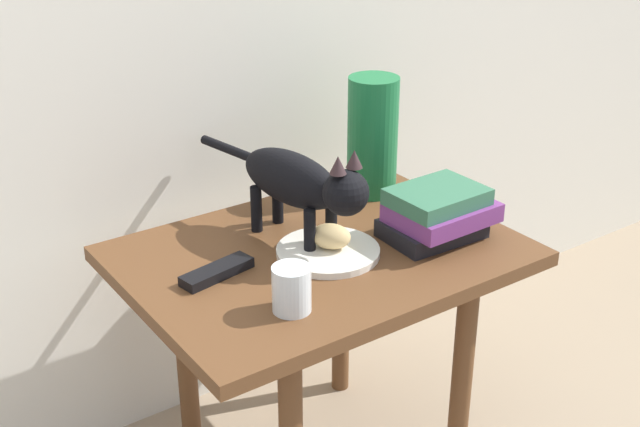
{
  "coord_description": "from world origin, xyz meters",
  "views": [
    {
      "loc": [
        -0.86,
        -1.23,
        1.34
      ],
      "look_at": [
        0.0,
        0.0,
        0.64
      ],
      "focal_mm": 47.03,
      "sensor_mm": 36.0,
      "label": 1
    }
  ],
  "objects_px": {
    "book_stack": "(437,213)",
    "tv_remote": "(217,272)",
    "candle_jar": "(292,291)",
    "plate": "(328,251)",
    "green_vase": "(373,136)",
    "bread_roll": "(331,236)",
    "cat": "(301,182)",
    "side_table": "(320,284)"
  },
  "relations": [
    {
      "from": "side_table",
      "to": "green_vase",
      "type": "distance_m",
      "value": 0.38
    },
    {
      "from": "green_vase",
      "to": "candle_jar",
      "type": "xyz_separation_m",
      "value": [
        -0.44,
        -0.33,
        -0.1
      ]
    },
    {
      "from": "side_table",
      "to": "plate",
      "type": "relative_size",
      "value": 3.74
    },
    {
      "from": "bread_roll",
      "to": "tv_remote",
      "type": "relative_size",
      "value": 0.53
    },
    {
      "from": "book_stack",
      "to": "green_vase",
      "type": "bearing_deg",
      "value": 82.28
    },
    {
      "from": "book_stack",
      "to": "green_vase",
      "type": "xyz_separation_m",
      "value": [
        0.04,
        0.26,
        0.08
      ]
    },
    {
      "from": "plate",
      "to": "green_vase",
      "type": "xyz_separation_m",
      "value": [
        0.26,
        0.2,
        0.13
      ]
    },
    {
      "from": "side_table",
      "to": "bread_roll",
      "type": "height_order",
      "value": "bread_roll"
    },
    {
      "from": "candle_jar",
      "to": "tv_remote",
      "type": "relative_size",
      "value": 0.57
    },
    {
      "from": "book_stack",
      "to": "tv_remote",
      "type": "distance_m",
      "value": 0.47
    },
    {
      "from": "plate",
      "to": "tv_remote",
      "type": "height_order",
      "value": "tv_remote"
    },
    {
      "from": "cat",
      "to": "tv_remote",
      "type": "distance_m",
      "value": 0.25
    },
    {
      "from": "plate",
      "to": "book_stack",
      "type": "relative_size",
      "value": 0.95
    },
    {
      "from": "plate",
      "to": "side_table",
      "type": "bearing_deg",
      "value": 91.57
    },
    {
      "from": "plate",
      "to": "candle_jar",
      "type": "distance_m",
      "value": 0.22
    },
    {
      "from": "side_table",
      "to": "book_stack",
      "type": "bearing_deg",
      "value": -22.04
    },
    {
      "from": "bread_roll",
      "to": "candle_jar",
      "type": "bearing_deg",
      "value": -143.48
    },
    {
      "from": "side_table",
      "to": "candle_jar",
      "type": "xyz_separation_m",
      "value": [
        -0.17,
        -0.16,
        0.12
      ]
    },
    {
      "from": "book_stack",
      "to": "tv_remote",
      "type": "relative_size",
      "value": 1.45
    },
    {
      "from": "candle_jar",
      "to": "cat",
      "type": "bearing_deg",
      "value": 52.41
    },
    {
      "from": "green_vase",
      "to": "side_table",
      "type": "bearing_deg",
      "value": -147.24
    },
    {
      "from": "plate",
      "to": "green_vase",
      "type": "bearing_deg",
      "value": 36.91
    },
    {
      "from": "plate",
      "to": "bread_roll",
      "type": "bearing_deg",
      "value": 0.79
    },
    {
      "from": "side_table",
      "to": "cat",
      "type": "relative_size",
      "value": 1.63
    },
    {
      "from": "green_vase",
      "to": "tv_remote",
      "type": "bearing_deg",
      "value": -162.97
    },
    {
      "from": "cat",
      "to": "plate",
      "type": "bearing_deg",
      "value": -81.0
    },
    {
      "from": "green_vase",
      "to": "candle_jar",
      "type": "height_order",
      "value": "green_vase"
    },
    {
      "from": "cat",
      "to": "book_stack",
      "type": "distance_m",
      "value": 0.29
    },
    {
      "from": "book_stack",
      "to": "tv_remote",
      "type": "xyz_separation_m",
      "value": [
        -0.45,
        0.11,
        -0.04
      ]
    },
    {
      "from": "side_table",
      "to": "bread_roll",
      "type": "relative_size",
      "value": 9.68
    },
    {
      "from": "book_stack",
      "to": "candle_jar",
      "type": "height_order",
      "value": "book_stack"
    },
    {
      "from": "candle_jar",
      "to": "book_stack",
      "type": "bearing_deg",
      "value": 9.7
    },
    {
      "from": "candle_jar",
      "to": "tv_remote",
      "type": "bearing_deg",
      "value": 105.32
    },
    {
      "from": "green_vase",
      "to": "candle_jar",
      "type": "distance_m",
      "value": 0.56
    },
    {
      "from": "bread_roll",
      "to": "tv_remote",
      "type": "distance_m",
      "value": 0.24
    },
    {
      "from": "plate",
      "to": "cat",
      "type": "distance_m",
      "value": 0.15
    },
    {
      "from": "green_vase",
      "to": "bread_roll",
      "type": "bearing_deg",
      "value": -142.46
    },
    {
      "from": "cat",
      "to": "tv_remote",
      "type": "height_order",
      "value": "cat"
    },
    {
      "from": "cat",
      "to": "book_stack",
      "type": "height_order",
      "value": "cat"
    },
    {
      "from": "side_table",
      "to": "bread_roll",
      "type": "xyz_separation_m",
      "value": [
        0.01,
        -0.03,
        0.12
      ]
    },
    {
      "from": "book_stack",
      "to": "green_vase",
      "type": "distance_m",
      "value": 0.28
    },
    {
      "from": "plate",
      "to": "green_vase",
      "type": "relative_size",
      "value": 0.75
    }
  ]
}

